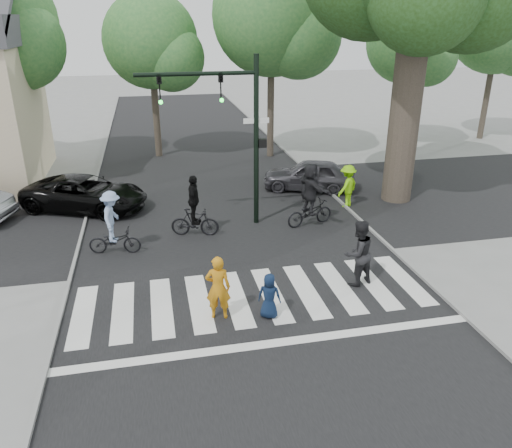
{
  "coord_description": "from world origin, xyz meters",
  "views": [
    {
      "loc": [
        -2.45,
        -10.64,
        7.11
      ],
      "look_at": [
        0.5,
        3.0,
        1.3
      ],
      "focal_mm": 35.0,
      "sensor_mm": 36.0,
      "label": 1
    }
  ],
  "objects": [
    {
      "name": "road_cross",
      "position": [
        0.0,
        8.0,
        0.01
      ],
      "size": [
        70.0,
        10.0,
        0.01
      ],
      "primitive_type": "cube",
      "color": "black",
      "rests_on": "ground"
    },
    {
      "name": "ground",
      "position": [
        0.0,
        0.0,
        0.0
      ],
      "size": [
        120.0,
        120.0,
        0.0
      ],
      "primitive_type": "plane",
      "color": "gray",
      "rests_on": "ground"
    },
    {
      "name": "bg_tree_5",
      "position": [
        18.27,
        16.69,
        6.36
      ],
      "size": [
        5.67,
        5.4,
        9.3
      ],
      "color": "brown",
      "rests_on": "ground"
    },
    {
      "name": "car_suv",
      "position": [
        -5.11,
        8.97,
        0.67
      ],
      "size": [
        5.32,
        4.0,
        1.34
      ],
      "primitive_type": "imported",
      "rotation": [
        0.0,
        0.0,
        1.15
      ],
      "color": "black",
      "rests_on": "ground"
    },
    {
      "name": "crosswalk",
      "position": [
        0.0,
        0.66,
        0.01
      ],
      "size": [
        10.0,
        3.85,
        0.01
      ],
      "color": "silver",
      "rests_on": "ground"
    },
    {
      "name": "bg_tree_3",
      "position": [
        4.31,
        15.27,
        6.94
      ],
      "size": [
        6.3,
        6.0,
        10.2
      ],
      "color": "brown",
      "rests_on": "ground"
    },
    {
      "name": "bystander_dark",
      "position": [
        3.67,
        7.98,
        0.78
      ],
      "size": [
        0.63,
        0.48,
        1.56
      ],
      "primitive_type": "imported",
      "rotation": [
        0.0,
        0.0,
        3.35
      ],
      "color": "black",
      "rests_on": "ground"
    },
    {
      "name": "curb_left",
      "position": [
        -5.05,
        5.0,
        0.05
      ],
      "size": [
        0.1,
        70.0,
        0.1
      ],
      "primitive_type": "cube",
      "color": "gray",
      "rests_on": "ground"
    },
    {
      "name": "pedestrian_adult",
      "position": [
        3.02,
        1.08,
        0.97
      ],
      "size": [
        1.13,
        1.0,
        1.94
      ],
      "primitive_type": "imported",
      "rotation": [
        0.0,
        0.0,
        3.46
      ],
      "color": "black",
      "rests_on": "ground"
    },
    {
      "name": "cyclist_mid",
      "position": [
        -1.14,
        5.5,
        0.9
      ],
      "size": [
        1.73,
        1.09,
        2.18
      ],
      "color": "black",
      "rests_on": "ground"
    },
    {
      "name": "bystander_hivis",
      "position": [
        5.13,
        7.1,
        0.86
      ],
      "size": [
        1.27,
        1.17,
        1.72
      ],
      "primitive_type": "imported",
      "rotation": [
        0.0,
        0.0,
        3.77
      ],
      "color": "#7CD60C",
      "rests_on": "ground"
    },
    {
      "name": "car_grey",
      "position": [
        4.3,
        9.46,
        0.68
      ],
      "size": [
        4.32,
        2.94,
        1.36
      ],
      "primitive_type": "imported",
      "rotation": [
        0.0,
        0.0,
        -1.94
      ],
      "color": "#37363B",
      "rests_on": "ground"
    },
    {
      "name": "bg_tree_4",
      "position": [
        12.23,
        16.12,
        5.64
      ],
      "size": [
        4.83,
        4.6,
        8.15
      ],
      "color": "brown",
      "rests_on": "ground"
    },
    {
      "name": "road_stem",
      "position": [
        0.0,
        5.0,
        0.01
      ],
      "size": [
        10.0,
        70.0,
        0.01
      ],
      "primitive_type": "cube",
      "color": "black",
      "rests_on": "ground"
    },
    {
      "name": "pedestrian_woman",
      "position": [
        -1.08,
        0.18,
        0.86
      ],
      "size": [
        0.7,
        0.53,
        1.72
      ],
      "primitive_type": "imported",
      "rotation": [
        0.0,
        0.0,
        2.94
      ],
      "color": "orange",
      "rests_on": "ground"
    },
    {
      "name": "bg_tree_2",
      "position": [
        -1.76,
        16.62,
        5.78
      ],
      "size": [
        5.04,
        4.8,
        8.4
      ],
      "color": "brown",
      "rests_on": "ground"
    },
    {
      "name": "traffic_signal",
      "position": [
        0.35,
        6.2,
        3.9
      ],
      "size": [
        4.45,
        0.29,
        6.0
      ],
      "color": "black",
      "rests_on": "ground"
    },
    {
      "name": "cyclist_left",
      "position": [
        -3.82,
        4.62,
        0.91
      ],
      "size": [
        1.73,
        1.17,
        2.11
      ],
      "color": "black",
      "rests_on": "ground"
    },
    {
      "name": "pedestrian_child",
      "position": [
        0.18,
        -0.06,
        0.61
      ],
      "size": [
        0.69,
        0.58,
        1.21
      ],
      "primitive_type": "imported",
      "rotation": [
        0.0,
        0.0,
        2.75
      ],
      "color": "#0E1C37",
      "rests_on": "ground"
    },
    {
      "name": "cyclist_right",
      "position": [
        3.06,
        5.56,
        1.04
      ],
      "size": [
        1.95,
        1.8,
        2.34
      ],
      "color": "black",
      "rests_on": "ground"
    },
    {
      "name": "curb_right",
      "position": [
        5.05,
        5.0,
        0.05
      ],
      "size": [
        0.1,
        70.0,
        0.1
      ],
      "primitive_type": "cube",
      "color": "gray",
      "rests_on": "ground"
    }
  ]
}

